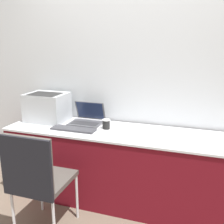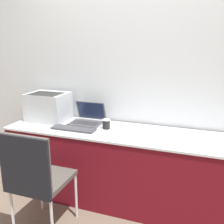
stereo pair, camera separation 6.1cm
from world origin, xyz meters
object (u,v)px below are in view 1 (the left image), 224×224
(laptop_left, at_px, (87,119))
(coffee_cup, at_px, (106,124))
(chair, at_px, (36,174))
(printer, at_px, (47,106))
(external_keyboard, at_px, (73,129))

(laptop_left, xyz_separation_m, coffee_cup, (0.26, -0.11, -0.00))
(laptop_left, bearing_deg, chair, -94.28)
(chair, bearing_deg, coffee_cup, 66.96)
(laptop_left, bearing_deg, coffee_cup, -22.99)
(laptop_left, height_order, coffee_cup, laptop_left)
(printer, relative_size, chair, 0.45)
(printer, bearing_deg, external_keyboard, -26.55)
(printer, xyz_separation_m, external_keyboard, (0.42, -0.21, -0.16))
(coffee_cup, height_order, chair, chair)
(printer, height_order, laptop_left, printer)
(printer, distance_m, external_keyboard, 0.49)
(laptop_left, relative_size, chair, 0.36)
(laptop_left, height_order, external_keyboard, laptop_left)
(laptop_left, distance_m, chair, 0.91)
(laptop_left, height_order, chair, laptop_left)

